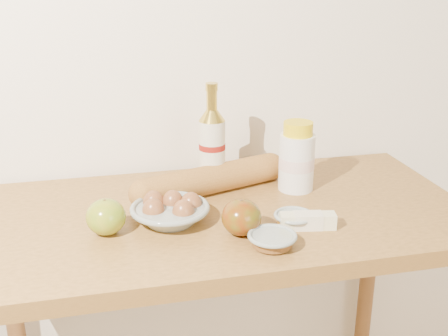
{
  "coord_description": "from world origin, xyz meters",
  "views": [
    {
      "loc": [
        -0.27,
        -0.02,
        1.47
      ],
      "look_at": [
        0.0,
        1.15,
        1.02
      ],
      "focal_mm": 45.0,
      "sensor_mm": 36.0,
      "label": 1
    }
  ],
  "objects_px": {
    "table": "(221,256)",
    "baguette": "(211,179)",
    "cream_bottle": "(297,159)",
    "egg_bowl": "(170,211)",
    "bourbon_bottle": "(212,147)"
  },
  "relations": [
    {
      "from": "table",
      "to": "bourbon_bottle",
      "type": "relative_size",
      "value": 4.28
    },
    {
      "from": "bourbon_bottle",
      "to": "baguette",
      "type": "bearing_deg",
      "value": -109.32
    },
    {
      "from": "bourbon_bottle",
      "to": "baguette",
      "type": "xyz_separation_m",
      "value": [
        -0.01,
        -0.03,
        -0.08
      ]
    },
    {
      "from": "table",
      "to": "baguette",
      "type": "height_order",
      "value": "baguette"
    },
    {
      "from": "baguette",
      "to": "cream_bottle",
      "type": "bearing_deg",
      "value": -23.88
    },
    {
      "from": "table",
      "to": "cream_bottle",
      "type": "distance_m",
      "value": 0.32
    },
    {
      "from": "table",
      "to": "bourbon_bottle",
      "type": "bearing_deg",
      "value": 86.28
    },
    {
      "from": "table",
      "to": "baguette",
      "type": "bearing_deg",
      "value": 90.69
    },
    {
      "from": "cream_bottle",
      "to": "egg_bowl",
      "type": "bearing_deg",
      "value": -166.99
    },
    {
      "from": "cream_bottle",
      "to": "egg_bowl",
      "type": "height_order",
      "value": "cream_bottle"
    },
    {
      "from": "table",
      "to": "bourbon_bottle",
      "type": "distance_m",
      "value": 0.28
    },
    {
      "from": "bourbon_bottle",
      "to": "baguette",
      "type": "distance_m",
      "value": 0.08
    },
    {
      "from": "bourbon_bottle",
      "to": "baguette",
      "type": "height_order",
      "value": "bourbon_bottle"
    },
    {
      "from": "bourbon_bottle",
      "to": "baguette",
      "type": "relative_size",
      "value": 0.63
    },
    {
      "from": "egg_bowl",
      "to": "bourbon_bottle",
      "type": "bearing_deg",
      "value": 52.46
    }
  ]
}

